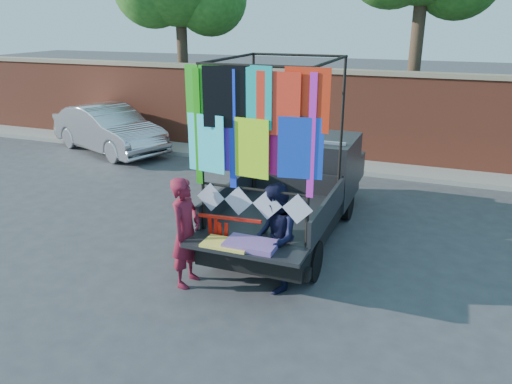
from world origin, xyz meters
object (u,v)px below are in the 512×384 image
(pickup_truck, at_px, (302,184))
(woman, at_px, (186,232))
(man, at_px, (275,238))
(sedan, at_px, (109,129))

(pickup_truck, height_order, woman, pickup_truck)
(man, bearing_deg, woman, -98.30)
(pickup_truck, distance_m, sedan, 7.96)
(woman, relative_size, man, 1.03)
(pickup_truck, bearing_deg, sedan, 154.37)
(pickup_truck, height_order, sedan, pickup_truck)
(woman, height_order, man, woman)
(pickup_truck, bearing_deg, woman, -108.82)
(pickup_truck, height_order, man, pickup_truck)
(man, bearing_deg, pickup_truck, 164.39)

